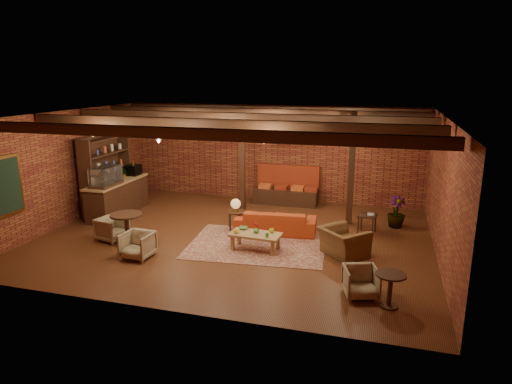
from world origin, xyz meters
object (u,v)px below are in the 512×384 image
(armchair_right, at_px, (344,238))
(side_table_book, at_px, (367,216))
(sofa, at_px, (276,222))
(round_table_right, at_px, (390,285))
(armchair_b, at_px, (138,244))
(armchair_far, at_px, (361,280))
(round_table_left, at_px, (127,224))
(plant_tall, at_px, (399,181))
(side_table_lamp, at_px, (236,206))
(armchair_a, at_px, (112,228))
(coffee_table, at_px, (255,235))

(armchair_right, distance_m, side_table_book, 1.81)
(sofa, distance_m, round_table_right, 4.52)
(armchair_b, xyz_separation_m, round_table_right, (5.67, -0.81, 0.10))
(side_table_book, xyz_separation_m, armchair_far, (0.07, -3.74, -0.17))
(round_table_left, xyz_separation_m, plant_tall, (6.48, 3.35, 0.77))
(side_table_lamp, distance_m, round_table_left, 2.94)
(round_table_left, relative_size, armchair_b, 1.21)
(armchair_a, distance_m, armchair_far, 6.52)
(coffee_table, xyz_separation_m, side_table_book, (2.56, 1.99, 0.11))
(round_table_left, distance_m, side_table_book, 6.28)
(sofa, distance_m, armchair_b, 3.73)
(armchair_a, relative_size, side_table_book, 1.22)
(round_table_right, bearing_deg, armchair_b, 171.85)
(side_table_lamp, distance_m, armchair_a, 3.29)
(round_table_left, bearing_deg, round_table_right, -12.84)
(side_table_lamp, relative_size, side_table_book, 1.58)
(round_table_left, xyz_separation_m, side_table_book, (5.72, 2.59, -0.07))
(sofa, height_order, round_table_left, round_table_left)
(armchair_a, bearing_deg, armchair_right, -71.33)
(side_table_lamp, relative_size, round_table_left, 1.06)
(armchair_right, xyz_separation_m, round_table_right, (1.06, -2.28, -0.01))
(side_table_book, distance_m, plant_tall, 1.36)
(coffee_table, height_order, armchair_a, coffee_table)
(sofa, height_order, armchair_a, armchair_a)
(round_table_left, bearing_deg, armchair_a, 158.72)
(side_table_lamp, xyz_separation_m, round_table_right, (4.11, -3.37, -0.22))
(side_table_lamp, relative_size, armchair_far, 1.35)
(sofa, distance_m, armchair_a, 4.29)
(sofa, relative_size, plant_tall, 0.81)
(coffee_table, xyz_separation_m, side_table_lamp, (-0.94, 1.33, 0.29))
(coffee_table, distance_m, round_table_left, 3.22)
(side_table_book, bearing_deg, coffee_table, -142.14)
(coffee_table, bearing_deg, armchair_b, -153.91)
(armchair_far, bearing_deg, sofa, 110.81)
(round_table_left, bearing_deg, side_table_lamp, 41.09)
(round_table_right, bearing_deg, armchair_a, 166.42)
(side_table_lamp, distance_m, round_table_right, 5.32)
(armchair_a, bearing_deg, armchair_b, -111.95)
(armchair_b, relative_size, armchair_right, 0.67)
(armchair_b, bearing_deg, plant_tall, 37.88)
(plant_tall, bearing_deg, armchair_b, -145.66)
(side_table_lamp, bearing_deg, side_table_book, 10.63)
(side_table_lamp, xyz_separation_m, side_table_book, (3.50, 0.66, -0.17))
(coffee_table, bearing_deg, side_table_book, 37.86)
(sofa, xyz_separation_m, armchair_b, (-2.69, -2.58, 0.03))
(side_table_lamp, bearing_deg, armchair_far, -40.78)
(round_table_left, distance_m, armchair_b, 0.93)
(round_table_right, bearing_deg, side_table_lamp, 140.64)
(sofa, relative_size, armchair_b, 3.17)
(armchair_b, height_order, round_table_right, armchair_b)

